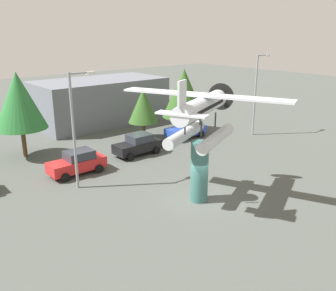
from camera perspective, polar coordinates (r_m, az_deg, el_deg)
The scene contains 12 objects.
ground_plane at distance 23.46m, azimuth 4.78°, elevation -8.46°, with size 140.00×140.00×0.00m, color #4C514C.
display_pedestal at distance 22.68m, azimuth 4.90°, elevation -4.08°, with size 1.10×1.10×3.86m, color #386B66.
floatplane_monument at distance 21.74m, azimuth 5.27°, elevation 4.89°, with size 7.17×9.95×4.00m.
car_mid_red at distance 28.00m, azimuth -13.93°, elevation -2.56°, with size 4.20×2.02×1.76m.
car_far_black at distance 31.45m, azimuth -4.67°, elevation 0.14°, with size 4.20×2.02×1.76m.
car_distant_blue at distance 36.32m, azimuth 2.83°, elevation 2.58°, with size 4.20×2.02×1.76m.
streetlight_primary at distance 24.49m, azimuth -14.17°, elevation 3.44°, with size 1.84×0.28×7.77m.
streetlight_secondary at distance 37.71m, azimuth 13.65°, elevation 8.51°, with size 1.84×0.28×8.01m.
storefront_building at distance 43.01m, azimuth -10.53°, elevation 6.83°, with size 14.39×7.64×4.93m, color slate.
tree_east at distance 32.23m, azimuth -22.21°, elevation 6.47°, with size 4.20×4.20×7.13m.
tree_center_back at distance 35.40m, azimuth -3.88°, elevation 6.18°, with size 2.93×2.93×4.95m.
tree_far_east at distance 38.33m, azimuth 2.50°, elevation 8.15°, with size 4.50×4.50×6.50m.
Camera 1 is at (-15.01, -14.81, 10.28)m, focal length 39.14 mm.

